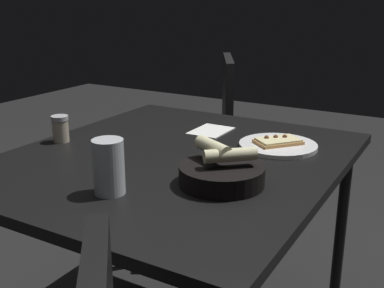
# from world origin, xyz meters

# --- Properties ---
(dining_table) EXTENTS (1.10, 0.96, 0.75)m
(dining_table) POSITION_xyz_m (0.00, 0.00, 0.69)
(dining_table) COLOR black
(dining_table) RESTS_ON ground
(pizza_plate) EXTENTS (0.25, 0.25, 0.04)m
(pizza_plate) POSITION_xyz_m (-0.24, 0.25, 0.76)
(pizza_plate) COLOR white
(pizza_plate) RESTS_ON dining_table
(bread_basket) EXTENTS (0.22, 0.22, 0.11)m
(bread_basket) POSITION_xyz_m (0.14, 0.23, 0.79)
(bread_basket) COLOR black
(bread_basket) RESTS_ON dining_table
(beer_glass) EXTENTS (0.08, 0.08, 0.14)m
(beer_glass) POSITION_xyz_m (0.33, 0.02, 0.82)
(beer_glass) COLOR silver
(beer_glass) RESTS_ON dining_table
(pepper_shaker) EXTENTS (0.06, 0.06, 0.09)m
(pepper_shaker) POSITION_xyz_m (0.07, -0.41, 0.79)
(pepper_shaker) COLOR #BFB299
(pepper_shaker) RESTS_ON dining_table
(napkin) EXTENTS (0.16, 0.12, 0.00)m
(napkin) POSITION_xyz_m (-0.30, -0.03, 0.76)
(napkin) COLOR white
(napkin) RESTS_ON dining_table
(chair_far) EXTENTS (0.60, 0.60, 0.94)m
(chair_far) POSITION_xyz_m (-0.82, -0.34, 0.52)
(chair_far) COLOR black
(chair_far) RESTS_ON ground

